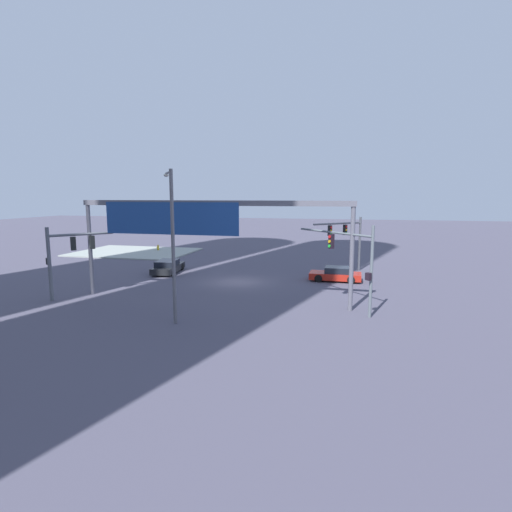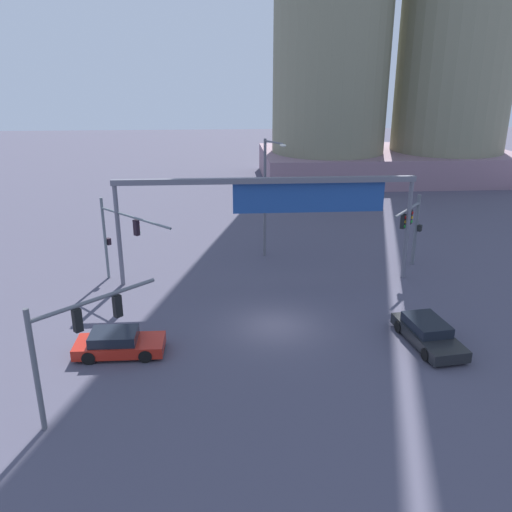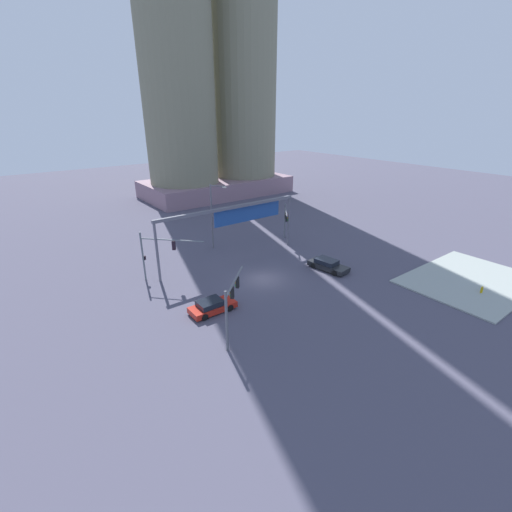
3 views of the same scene
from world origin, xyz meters
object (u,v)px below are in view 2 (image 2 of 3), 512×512
(traffic_signal_cross_street, at_px, (120,231))
(sedan_car_waiting_far, at_px, (428,333))
(traffic_signal_near_corner, at_px, (412,223))
(traffic_signal_opposite_side, at_px, (71,334))
(sedan_car_approaching, at_px, (118,343))
(streetlamp_curved_arm, at_px, (267,191))

(traffic_signal_cross_street, relative_size, sedan_car_waiting_far, 1.11)
(traffic_signal_cross_street, distance_m, sedan_car_waiting_far, 19.12)
(traffic_signal_cross_street, xyz_separation_m, sedan_car_waiting_far, (16.66, -8.88, -3.05))
(traffic_signal_near_corner, xyz_separation_m, traffic_signal_cross_street, (-19.22, -1.52, 0.31))
(traffic_signal_near_corner, relative_size, traffic_signal_opposite_side, 0.98)
(traffic_signal_opposite_side, bearing_deg, sedan_car_approaching, 37.86)
(traffic_signal_near_corner, relative_size, sedan_car_waiting_far, 1.03)
(traffic_signal_near_corner, distance_m, traffic_signal_cross_street, 19.28)
(traffic_signal_cross_street, bearing_deg, traffic_signal_opposite_side, -42.27)
(traffic_signal_opposite_side, xyz_separation_m, traffic_signal_cross_street, (-0.44, 13.39, 0.08))
(sedan_car_approaching, bearing_deg, traffic_signal_near_corner, 30.28)
(sedan_car_approaching, relative_size, sedan_car_waiting_far, 0.87)
(traffic_signal_cross_street, height_order, sedan_car_waiting_far, traffic_signal_cross_street)
(sedan_car_approaching, bearing_deg, traffic_signal_cross_street, 97.98)
(traffic_signal_opposite_side, xyz_separation_m, streetlamp_curved_arm, (9.20, 18.15, 1.38))
(streetlamp_curved_arm, distance_m, sedan_car_approaching, 16.62)
(streetlamp_curved_arm, bearing_deg, traffic_signal_opposite_side, -60.25)
(traffic_signal_opposite_side, height_order, streetlamp_curved_arm, streetlamp_curved_arm)
(sedan_car_approaching, xyz_separation_m, sedan_car_waiting_far, (15.46, -0.01, 0.00))
(traffic_signal_opposite_side, relative_size, streetlamp_curved_arm, 0.60)
(traffic_signal_cross_street, height_order, sedan_car_approaching, traffic_signal_cross_street)
(sedan_car_approaching, distance_m, sedan_car_waiting_far, 15.46)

